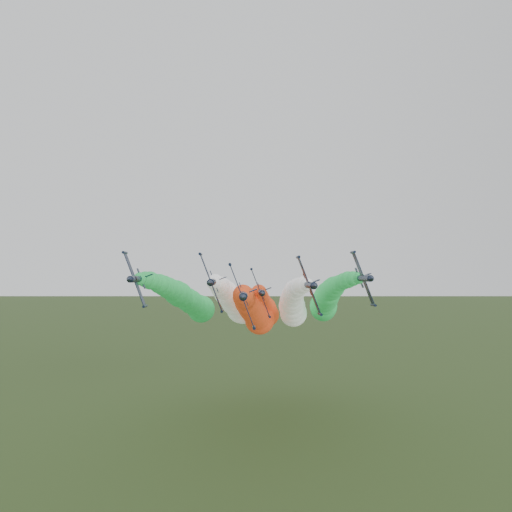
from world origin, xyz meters
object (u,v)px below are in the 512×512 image
object	(u,v)px
jet_lead	(254,312)
jet_outer_left	(188,300)
jet_inner_left	(235,303)
jet_inner_right	(293,305)
jet_outer_right	(326,300)
jet_trail	(264,307)

from	to	relation	value
jet_lead	jet_outer_left	distance (m)	24.07
jet_inner_left	jet_inner_right	world-z (taller)	jet_inner_left
jet_inner_left	jet_inner_right	distance (m)	16.98
jet_inner_right	jet_outer_right	bearing A→B (deg)	32.80
jet_inner_left	jet_trail	distance (m)	19.75
jet_inner_left	jet_outer_left	world-z (taller)	jet_outer_left
jet_lead	jet_trail	xyz separation A→B (m)	(3.91, 25.45, -0.43)
jet_inner_right	jet_trail	world-z (taller)	jet_inner_right
jet_inner_left	jet_outer_left	bearing A→B (deg)	158.97
jet_inner_right	jet_trail	xyz separation A→B (m)	(-7.74, 17.45, -1.83)
jet_lead	jet_trail	size ratio (longest dim) A/B	1.00
jet_inner_right	jet_inner_left	bearing A→B (deg)	179.46
jet_lead	jet_outer_left	size ratio (longest dim) A/B	1.00
jet_lead	jet_inner_left	size ratio (longest dim) A/B	1.01
jet_outer_left	jet_outer_right	bearing A→B (deg)	2.00
jet_inner_right	jet_trail	size ratio (longest dim) A/B	1.00
jet_inner_right	jet_trail	bearing A→B (deg)	113.91
jet_outer_left	jet_outer_right	distance (m)	42.41
jet_inner_right	jet_outer_right	distance (m)	13.23
jet_inner_left	jet_inner_right	size ratio (longest dim) A/B	1.00
jet_trail	jet_outer_left	bearing A→B (deg)	-153.43
jet_outer_left	jet_trail	distance (m)	26.50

